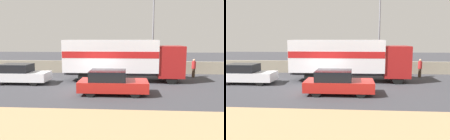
# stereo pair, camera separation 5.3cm
# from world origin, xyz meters

# --- Properties ---
(ground_plane) EXTENTS (80.00, 80.00, 0.00)m
(ground_plane) POSITION_xyz_m (0.00, 0.00, 0.00)
(ground_plane) COLOR #38383D
(dirt_shoulder_foreground) EXTENTS (60.00, 5.32, 0.04)m
(dirt_shoulder_foreground) POSITION_xyz_m (0.00, -6.95, 0.02)
(dirt_shoulder_foreground) COLOR tan
(dirt_shoulder_foreground) RESTS_ON ground_plane
(stone_wall_backdrop) EXTENTS (60.00, 0.35, 1.17)m
(stone_wall_backdrop) POSITION_xyz_m (0.00, 6.92, 0.58)
(stone_wall_backdrop) COLOR gray
(stone_wall_backdrop) RESTS_ON ground_plane
(street_lamp) EXTENTS (0.56, 0.28, 7.43)m
(street_lamp) POSITION_xyz_m (4.22, 6.01, 4.27)
(street_lamp) COLOR slate
(street_lamp) RESTS_ON ground_plane
(box_truck) EXTENTS (9.11, 2.38, 3.23)m
(box_truck) POSITION_xyz_m (1.38, 2.93, 1.88)
(box_truck) COLOR maroon
(box_truck) RESTS_ON ground_plane
(car_hatchback) EXTENTS (4.13, 1.88, 1.44)m
(car_hatchback) POSITION_xyz_m (0.98, -1.21, 0.71)
(car_hatchback) COLOR #B21E19
(car_hatchback) RESTS_ON ground_plane
(car_sedan_second) EXTENTS (4.14, 1.73, 1.47)m
(car_sedan_second) POSITION_xyz_m (-6.09, 1.44, 0.73)
(car_sedan_second) COLOR silver
(car_sedan_second) RESTS_ON ground_plane
(pedestrian) EXTENTS (0.35, 0.35, 1.59)m
(pedestrian) POSITION_xyz_m (7.68, 5.08, 0.82)
(pedestrian) COLOR #473828
(pedestrian) RESTS_ON ground_plane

